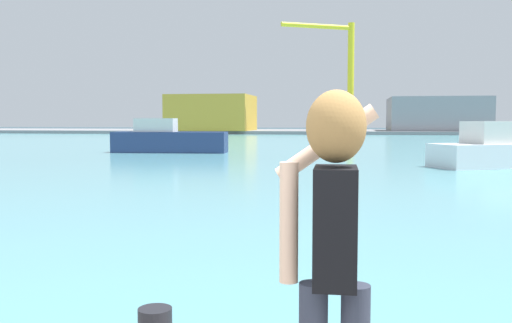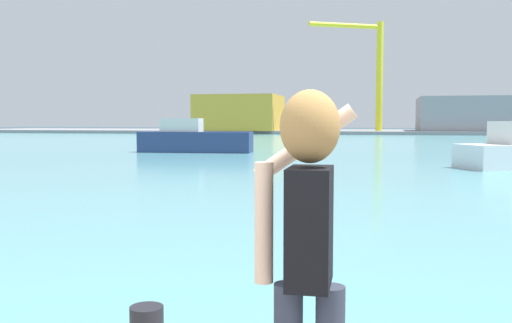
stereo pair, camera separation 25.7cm
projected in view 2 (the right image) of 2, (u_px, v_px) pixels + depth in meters
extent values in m
plane|color=#334751|center=(373.00, 144.00, 50.79)|extent=(220.00, 220.00, 0.00)
cube|color=#599EA8|center=(373.00, 143.00, 52.74)|extent=(140.00, 100.00, 0.02)
cube|color=gray|center=(377.00, 132.00, 91.68)|extent=(140.00, 20.00, 0.50)
cube|color=black|center=(310.00, 227.00, 2.67)|extent=(0.21, 0.34, 0.56)
sphere|color=#E0B293|center=(310.00, 129.00, 2.63)|extent=(0.22, 0.22, 0.22)
ellipsoid|color=olive|center=(310.00, 126.00, 2.61)|extent=(0.28, 0.26, 0.34)
cylinder|color=#E0B293|center=(264.00, 223.00, 2.71)|extent=(0.09, 0.09, 0.58)
cylinder|color=#E0B293|center=(305.00, 144.00, 2.86)|extent=(0.53, 0.10, 0.40)
cube|color=black|center=(308.00, 110.00, 2.97)|extent=(0.01, 0.07, 0.14)
cube|color=navy|center=(196.00, 142.00, 37.55)|extent=(7.57, 2.35, 1.36)
cube|color=silver|center=(182.00, 125.00, 37.61)|extent=(2.70, 1.57, 0.89)
cube|color=gold|center=(240.00, 113.00, 91.23)|extent=(12.81, 10.97, 5.60)
cube|color=gray|center=(467.00, 114.00, 87.18)|extent=(14.48, 13.44, 5.13)
cylinder|color=yellow|center=(379.00, 77.00, 87.37)|extent=(1.00, 1.00, 16.64)
cylinder|color=yellow|center=(345.00, 25.00, 85.32)|extent=(10.53, 5.96, 0.70)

